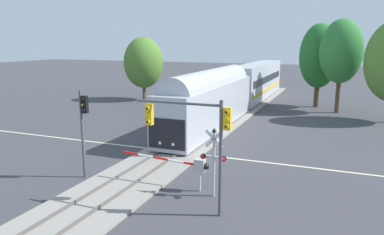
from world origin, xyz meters
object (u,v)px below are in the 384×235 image
crossing_gate_far (169,114)px  oak_far_right (341,51)px  elm_centre_background (319,56)px  traffic_signal_median (83,120)px  traffic_signal_near_right (195,128)px  crossing_signal_mast (214,155)px  crossing_gate_near (191,165)px  pine_left_background (143,63)px  commuter_train (237,88)px

crossing_gate_far → oak_far_right: size_ratio=0.61×
crossing_gate_far → oak_far_right: bearing=45.7°
elm_centre_background → traffic_signal_median: bearing=-109.6°
crossing_gate_far → traffic_signal_near_right: traffic_signal_near_right is taller
elm_centre_background → oak_far_right: size_ratio=0.97×
crossing_signal_mast → traffic_signal_median: traffic_signal_median is taller
crossing_gate_near → traffic_signal_median: bearing=-174.5°
crossing_signal_mast → crossing_gate_far: size_ratio=0.58×
elm_centre_background → pine_left_background: bearing=-172.1°
pine_left_background → crossing_signal_mast: bearing=-54.8°
crossing_gate_near → oak_far_right: (6.90, 26.84, 5.43)m
commuter_train → pine_left_background: size_ratio=4.61×
commuter_train → traffic_signal_median: 23.60m
crossing_gate_far → traffic_signal_median: 13.21m
crossing_gate_far → traffic_signal_near_right: 17.23m
oak_far_right → traffic_signal_median: bearing=-115.9°
traffic_signal_near_right → pine_left_background: (-19.03, 29.28, 1.01)m
commuter_train → elm_centre_background: bearing=41.1°
commuter_train → traffic_signal_median: bearing=-96.6°
crossing_gate_near → elm_centre_background: (4.45, 29.96, 4.77)m
traffic_signal_near_right → pine_left_background: size_ratio=0.64×
crossing_signal_mast → pine_left_background: bearing=125.2°
commuter_train → crossing_gate_near: commuter_train is taller
elm_centre_background → pine_left_background: 22.52m
commuter_train → crossing_gate_near: bearing=-80.7°
crossing_signal_mast → pine_left_background: size_ratio=0.43×
traffic_signal_near_right → pine_left_background: bearing=123.0°
crossing_signal_mast → traffic_signal_median: (-7.86, -0.23, 1.25)m
crossing_gate_near → oak_far_right: bearing=75.6°
traffic_signal_near_right → elm_centre_background: (3.25, 32.36, 2.09)m
crossing_gate_far → traffic_signal_near_right: size_ratio=1.17×
crossing_gate_near → crossing_signal_mast: (1.42, -0.39, 0.84)m
commuter_train → oak_far_right: (10.62, 4.02, 4.05)m
oak_far_right → crossing_signal_mast: bearing=-101.4°
crossing_gate_far → elm_centre_background: bearing=56.4°
commuter_train → oak_far_right: bearing=20.7°
crossing_gate_near → crossing_gate_far: 14.34m
crossing_gate_near → oak_far_right: 28.24m
traffic_signal_median → elm_centre_background: 32.57m
oak_far_right → elm_centre_background: bearing=128.1°
crossing_gate_near → crossing_signal_mast: crossing_signal_mast is taller
traffic_signal_near_right → traffic_signal_median: (-7.64, 1.79, -0.60)m
pine_left_background → traffic_signal_median: bearing=-67.5°
commuter_train → oak_far_right: 12.05m
crossing_gate_near → traffic_signal_near_right: size_ratio=0.97×
traffic_signal_near_right → traffic_signal_median: size_ratio=1.04×
crossing_gate_far → traffic_signal_median: (0.76, -13.02, 2.10)m
crossing_gate_near → traffic_signal_near_right: bearing=-63.5°
pine_left_background → oak_far_right: 24.79m
pine_left_background → elm_centre_background: bearing=7.9°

